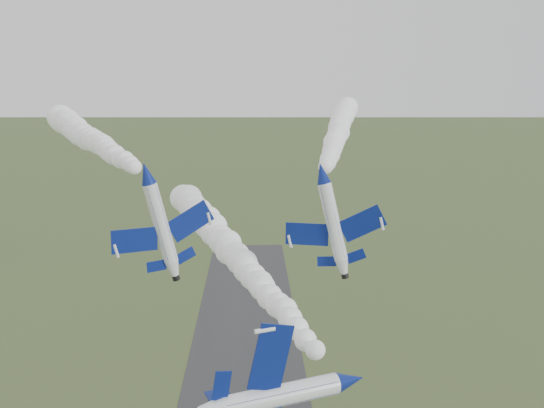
{
  "coord_description": "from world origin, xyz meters",
  "views": [
    {
      "loc": [
        1.67,
        -47.94,
        56.81
      ],
      "look_at": [
        3.82,
        17.74,
        43.56
      ],
      "focal_mm": 40.0,
      "sensor_mm": 36.0,
      "label": 1
    }
  ],
  "objects": [
    {
      "name": "jet_lead",
      "position": [
        9.37,
        -4.06,
        33.65
      ],
      "size": [
        6.3,
        13.78,
        11.76
      ],
      "rotation": [
        0.0,
        1.56,
        0.35
      ],
      "color": "white"
    },
    {
      "name": "smoke_trail_jet_lead",
      "position": [
        -1.63,
        30.73,
        35.03
      ],
      "size": [
        26.9,
        62.87,
        4.88
      ],
      "primitive_type": null,
      "rotation": [
        0.0,
        0.0,
        0.35
      ],
      "color": "white"
    },
    {
      "name": "jet_pair_left",
      "position": [
        -9.9,
        17.96,
        47.07
      ],
      "size": [
        11.6,
        13.64,
        4.21
      ],
      "rotation": [
        0.0,
        -0.23,
        0.41
      ],
      "color": "white"
    },
    {
      "name": "smoke_trail_jet_pair_left",
      "position": [
        -24.07,
        47.54,
        48.5
      ],
      "size": [
        27.4,
        54.77,
        4.78
      ],
      "primitive_type": null,
      "rotation": [
        0.0,
        0.0,
        0.41
      ],
      "color": "white"
    },
    {
      "name": "jet_pair_right",
      "position": [
        9.36,
        18.11,
        46.97
      ],
      "size": [
        11.19,
        13.53,
        4.0
      ],
      "rotation": [
        0.0,
        -0.23,
        -0.19
      ],
      "color": "white"
    },
    {
      "name": "smoke_trail_jet_pair_right",
      "position": [
        16.92,
        57.88,
        48.96
      ],
      "size": [
        18.8,
        73.4,
        4.88
      ],
      "primitive_type": null,
      "rotation": [
        0.0,
        0.0,
        -0.19
      ],
      "color": "white"
    }
  ]
}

